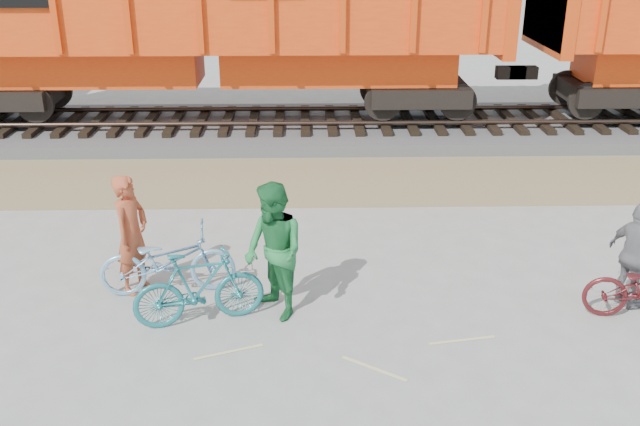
{
  "coord_description": "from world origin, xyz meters",
  "views": [
    {
      "loc": [
        -0.02,
        -8.44,
        5.06
      ],
      "look_at": [
        0.2,
        1.5,
        0.94
      ],
      "focal_mm": 40.0,
      "sensor_mm": 36.0,
      "label": 1
    }
  ],
  "objects_px": {
    "person_man": "(274,252)",
    "person_woman": "(635,256)",
    "hopper_car_center": "(208,12)",
    "bicycle_blue": "(168,261)",
    "person_solo": "(132,234)",
    "bicycle_teal": "(199,288)"
  },
  "relations": [
    {
      "from": "person_solo",
      "to": "person_woman",
      "type": "xyz_separation_m",
      "value": [
        7.02,
        -0.63,
        -0.12
      ]
    },
    {
      "from": "bicycle_teal",
      "to": "person_man",
      "type": "relative_size",
      "value": 0.92
    },
    {
      "from": "person_solo",
      "to": "person_woman",
      "type": "relative_size",
      "value": 1.15
    },
    {
      "from": "person_man",
      "to": "person_solo",
      "type": "bearing_deg",
      "value": -143.47
    },
    {
      "from": "person_solo",
      "to": "person_man",
      "type": "distance_m",
      "value": 2.2
    },
    {
      "from": "hopper_car_center",
      "to": "person_woman",
      "type": "xyz_separation_m",
      "value": [
        6.79,
        -8.73,
        -2.24
      ]
    },
    {
      "from": "bicycle_teal",
      "to": "person_woman",
      "type": "height_order",
      "value": "person_woman"
    },
    {
      "from": "person_man",
      "to": "person_woman",
      "type": "height_order",
      "value": "person_man"
    },
    {
      "from": "bicycle_teal",
      "to": "person_woman",
      "type": "bearing_deg",
      "value": -101.99
    },
    {
      "from": "bicycle_teal",
      "to": "person_woman",
      "type": "xyz_separation_m",
      "value": [
        5.96,
        0.33,
        0.24
      ]
    },
    {
      "from": "bicycle_blue",
      "to": "person_solo",
      "type": "distance_m",
      "value": 0.64
    },
    {
      "from": "person_woman",
      "to": "hopper_car_center",
      "type": "bearing_deg",
      "value": 15.48
    },
    {
      "from": "bicycle_teal",
      "to": "person_man",
      "type": "bearing_deg",
      "value": -93.88
    },
    {
      "from": "hopper_car_center",
      "to": "person_solo",
      "type": "height_order",
      "value": "hopper_car_center"
    },
    {
      "from": "hopper_car_center",
      "to": "person_solo",
      "type": "relative_size",
      "value": 7.89
    },
    {
      "from": "hopper_car_center",
      "to": "bicycle_blue",
      "type": "xyz_separation_m",
      "value": [
        0.27,
        -8.2,
        -2.5
      ]
    },
    {
      "from": "person_solo",
      "to": "person_man",
      "type": "bearing_deg",
      "value": -90.16
    },
    {
      "from": "hopper_car_center",
      "to": "bicycle_blue",
      "type": "bearing_deg",
      "value": -88.15
    },
    {
      "from": "bicycle_blue",
      "to": "person_solo",
      "type": "xyz_separation_m",
      "value": [
        -0.5,
        0.1,
        0.38
      ]
    },
    {
      "from": "person_solo",
      "to": "person_man",
      "type": "height_order",
      "value": "person_man"
    },
    {
      "from": "person_man",
      "to": "hopper_car_center",
      "type": "bearing_deg",
      "value": 158.4
    },
    {
      "from": "person_solo",
      "to": "bicycle_blue",
      "type": "bearing_deg",
      "value": -81.27
    }
  ]
}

